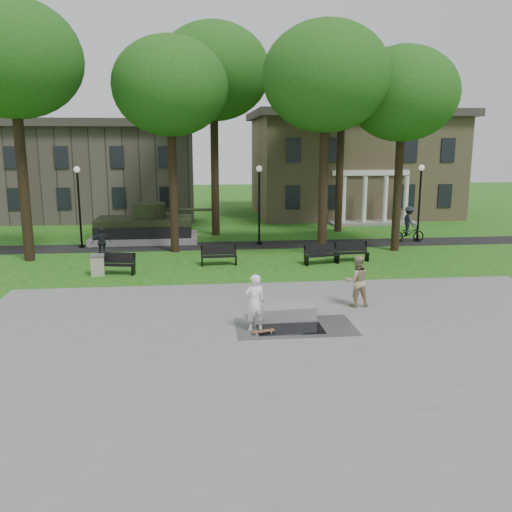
{
  "coord_description": "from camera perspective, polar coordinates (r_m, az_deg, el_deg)",
  "views": [
    {
      "loc": [
        -3.2,
        -19.89,
        6.08
      ],
      "look_at": [
        -0.79,
        2.2,
        1.4
      ],
      "focal_mm": 38.0,
      "sensor_mm": 36.0,
      "label": 1
    }
  ],
  "objects": [
    {
      "name": "skateboard",
      "position": [
        17.71,
        0.75,
        -8.0
      ],
      "size": [
        0.81,
        0.39,
        0.07
      ],
      "primitive_type": "cube",
      "rotation": [
        0.0,
        0.0,
        0.26
      ],
      "color": "brown",
      "rests_on": "plaza"
    },
    {
      "name": "tree_3",
      "position": [
        31.55,
        15.2,
        16.07
      ],
      "size": [
        6.0,
        6.0,
        11.19
      ],
      "color": "black",
      "rests_on": "ground"
    },
    {
      "name": "tree_5",
      "position": [
        37.83,
        9.07,
        17.19
      ],
      "size": [
        6.4,
        6.4,
        12.44
      ],
      "color": "black",
      "rests_on": "ground"
    },
    {
      "name": "park_bench_1",
      "position": [
        27.35,
        -3.93,
        0.14
      ],
      "size": [
        1.81,
        0.58,
        1.0
      ],
      "rotation": [
        0.0,
        0.0,
        0.03
      ],
      "color": "black",
      "rests_on": "ground"
    },
    {
      "name": "park_bench_2",
      "position": [
        27.7,
        6.91,
        0.23
      ],
      "size": [
        1.85,
        0.87,
        1.0
      ],
      "rotation": [
        0.0,
        0.0,
        0.2
      ],
      "color": "black",
      "rests_on": "ground"
    },
    {
      "name": "tree_1",
      "position": [
        30.55,
        -9.03,
        17.15
      ],
      "size": [
        6.2,
        6.2,
        11.63
      ],
      "color": "black",
      "rests_on": "ground"
    },
    {
      "name": "plaza",
      "position": [
        16.4,
        5.58,
        -9.89
      ],
      "size": [
        22.0,
        16.0,
        0.02
      ],
      "primitive_type": "cube",
      "color": "gray",
      "rests_on": "ground"
    },
    {
      "name": "lamp_mid",
      "position": [
        32.57,
        0.34,
        6.1
      ],
      "size": [
        0.36,
        0.36,
        4.73
      ],
      "color": "black",
      "rests_on": "ground"
    },
    {
      "name": "puddle",
      "position": [
        18.11,
        3.62,
        -7.68
      ],
      "size": [
        2.2,
        1.2,
        0.0
      ],
      "primitive_type": "cube",
      "color": "black",
      "rests_on": "plaza"
    },
    {
      "name": "tank_monument",
      "position": [
        34.44,
        -11.59,
        2.93
      ],
      "size": [
        7.45,
        3.4,
        2.4
      ],
      "color": "gray",
      "rests_on": "ground"
    },
    {
      "name": "tree_2",
      "position": [
        29.35,
        7.38,
        18.13
      ],
      "size": [
        6.6,
        6.6,
        12.16
      ],
      "color": "black",
      "rests_on": "ground"
    },
    {
      "name": "lamp_left",
      "position": [
        33.06,
        -18.14,
        5.6
      ],
      "size": [
        0.36,
        0.36,
        4.73
      ],
      "color": "black",
      "rests_on": "ground"
    },
    {
      "name": "tree_4",
      "position": [
        36.17,
        -4.51,
        18.7
      ],
      "size": [
        7.2,
        7.2,
        13.5
      ],
      "color": "black",
      "rests_on": "ground"
    },
    {
      "name": "footpath",
      "position": [
        32.62,
        -0.48,
        1.16
      ],
      "size": [
        44.0,
        2.6,
        0.01
      ],
      "primitive_type": "cube",
      "color": "black",
      "rests_on": "ground"
    },
    {
      "name": "skateboarder",
      "position": [
        17.66,
        -0.14,
        -4.94
      ],
      "size": [
        0.77,
        0.58,
        1.9
      ],
      "primitive_type": "imported",
      "rotation": [
        0.0,
        0.0,
        3.35
      ],
      "color": "white",
      "rests_on": "plaza"
    },
    {
      "name": "building_right",
      "position": [
        47.78,
        9.96,
        9.63
      ],
      "size": [
        17.0,
        12.0,
        8.6
      ],
      "color": "#9E8460",
      "rests_on": "ground"
    },
    {
      "name": "concrete_block",
      "position": [
        19.12,
        2.84,
        -5.89
      ],
      "size": [
        2.29,
        1.23,
        0.45
      ],
      "primitive_type": "cube",
      "rotation": [
        0.0,
        0.0,
        0.11
      ],
      "color": "gray",
      "rests_on": "plaza"
    },
    {
      "name": "trash_bin",
      "position": [
        26.27,
        -16.35,
        -0.89
      ],
      "size": [
        0.74,
        0.74,
        0.96
      ],
      "rotation": [
        0.0,
        0.0,
        0.14
      ],
      "color": "#A79A89",
      "rests_on": "ground"
    },
    {
      "name": "cyclist",
      "position": [
        34.77,
        15.75,
        2.9
      ],
      "size": [
        2.07,
        1.18,
        2.24
      ],
      "rotation": [
        0.0,
        0.0,
        1.62
      ],
      "color": "black",
      "rests_on": "ground"
    },
    {
      "name": "ground",
      "position": [
        21.04,
        2.81,
        -4.91
      ],
      "size": [
        120.0,
        120.0,
        0.0
      ],
      "primitive_type": "plane",
      "color": "#1B5012",
      "rests_on": "ground"
    },
    {
      "name": "park_bench_3",
      "position": [
        28.55,
        9.98,
        0.49
      ],
      "size": [
        1.82,
        0.63,
        1.0
      ],
      "rotation": [
        0.0,
        0.0,
        0.06
      ],
      "color": "black",
      "rests_on": "ground"
    },
    {
      "name": "tree_0",
      "position": [
        30.46,
        -24.26,
        18.35
      ],
      "size": [
        6.8,
        6.8,
        12.97
      ],
      "color": "black",
      "rests_on": "ground"
    },
    {
      "name": "lamp_right",
      "position": [
        35.14,
        16.85,
        6.02
      ],
      "size": [
        0.36,
        0.36,
        4.73
      ],
      "color": "black",
      "rests_on": "ground"
    },
    {
      "name": "park_bench_0",
      "position": [
        26.23,
        -14.55,
        -0.73
      ],
      "size": [
        1.85,
        0.87,
        1.0
      ],
      "rotation": [
        0.0,
        0.0,
        -0.2
      ],
      "color": "black",
      "rests_on": "ground"
    },
    {
      "name": "building_left",
      "position": [
        47.11,
        -15.92,
        8.42
      ],
      "size": [
        15.0,
        10.0,
        7.2
      ],
      "primitive_type": "cube",
      "color": "#4C443D",
      "rests_on": "ground"
    },
    {
      "name": "friend_watching",
      "position": [
        20.6,
        10.55,
        -2.6
      ],
      "size": [
        1.0,
        0.8,
        1.96
      ],
      "primitive_type": "imported",
      "rotation": [
        0.0,
        0.0,
        3.21
      ],
      "color": "tan",
      "rests_on": "plaza"
    },
    {
      "name": "pedestrian_walker",
      "position": [
        30.03,
        -15.95,
        1.37
      ],
      "size": [
        1.05,
        0.68,
        1.67
      ],
      "primitive_type": "imported",
      "rotation": [
        0.0,
        0.0,
        0.3
      ],
      "color": "black",
      "rests_on": "ground"
    }
  ]
}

